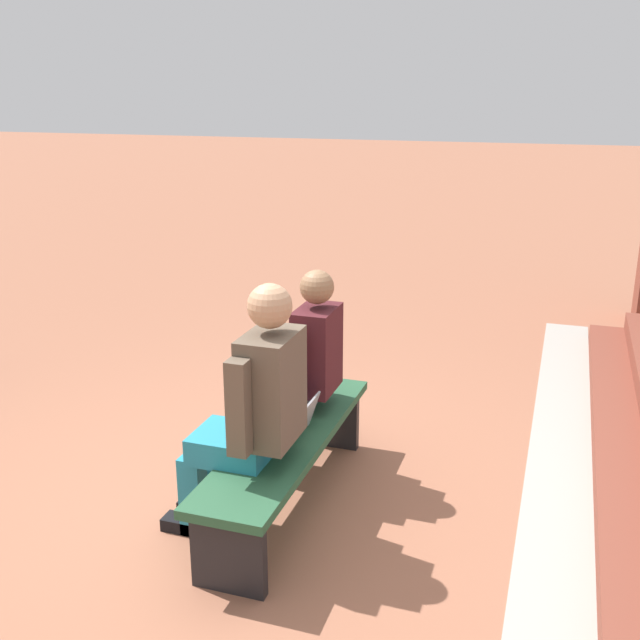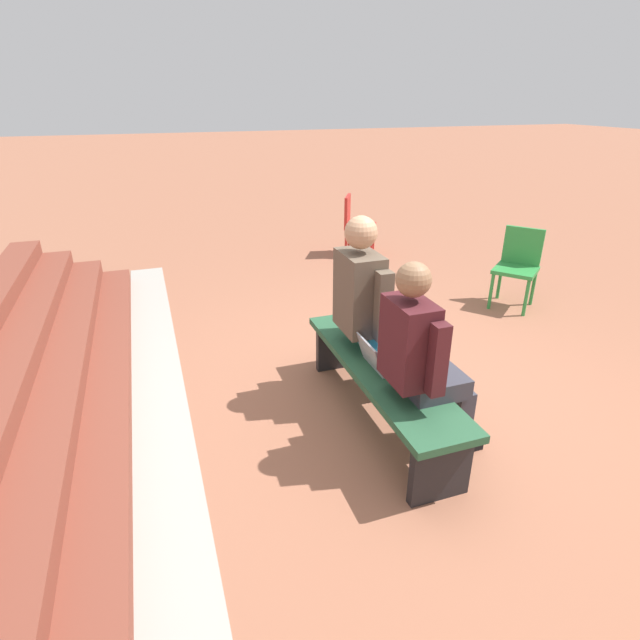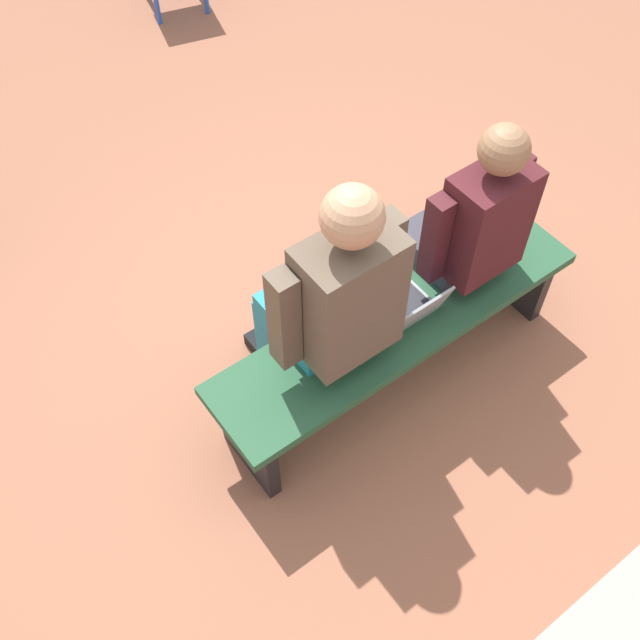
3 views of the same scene
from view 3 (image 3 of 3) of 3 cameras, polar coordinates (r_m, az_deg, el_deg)
name	(u,v)px [view 3 (image 3 of 3)]	position (r m, az deg, el deg)	size (l,w,h in m)	color
ground_plane	(338,352)	(3.69, 1.38, -2.49)	(60.00, 60.00, 0.00)	#9E6047
concrete_strip	(633,628)	(3.37, 22.75, -20.84)	(8.15, 0.40, 0.01)	#A8A399
bench	(396,330)	(3.35, 5.83, -0.75)	(1.80, 0.44, 0.45)	#285638
person_student	(464,228)	(3.31, 10.92, 6.90)	(0.52, 0.66, 1.31)	#383842
person_adult	(330,300)	(2.94, 0.77, 1.57)	(0.58, 0.73, 1.40)	teal
laptop	(403,310)	(3.23, 6.35, 0.74)	(0.32, 0.29, 0.21)	#9EA0A5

